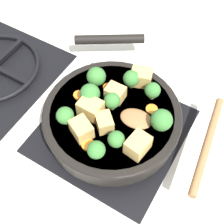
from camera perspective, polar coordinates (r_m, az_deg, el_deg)
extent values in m
plane|color=silver|center=(0.73, 0.00, -3.49)|extent=(2.40, 2.40, 0.00)
cube|color=black|center=(0.72, 0.00, -3.33)|extent=(0.31, 0.31, 0.01)
torus|color=black|center=(0.71, 0.00, -2.66)|extent=(0.24, 0.24, 0.01)
cube|color=black|center=(0.71, 0.00, -2.66)|extent=(0.01, 0.23, 0.01)
cube|color=black|center=(0.71, 0.00, -2.66)|extent=(0.23, 0.01, 0.01)
cylinder|color=black|center=(0.68, 0.00, -1.24)|extent=(0.29, 0.29, 0.05)
cylinder|color=brown|center=(0.68, 0.00, -1.06)|extent=(0.27, 0.27, 0.04)
torus|color=black|center=(0.66, 0.00, -0.19)|extent=(0.30, 0.30, 0.01)
cylinder|color=black|center=(0.82, -0.47, 13.14)|extent=(0.12, 0.16, 0.02)
ellipsoid|color=olive|center=(0.64, 4.43, -1.23)|extent=(0.06, 0.07, 0.01)
cylinder|color=olive|center=(0.64, 17.03, -5.58)|extent=(0.23, 0.05, 0.02)
cube|color=tan|center=(0.63, -1.41, -1.91)|extent=(0.05, 0.05, 0.03)
cube|color=tan|center=(0.62, -5.61, -3.13)|extent=(0.05, 0.05, 0.03)
cube|color=tan|center=(0.67, 0.62, 3.50)|extent=(0.03, 0.04, 0.03)
cube|color=tan|center=(0.70, 5.37, 6.39)|extent=(0.05, 0.05, 0.04)
cube|color=tan|center=(0.60, 4.75, -6.04)|extent=(0.05, 0.04, 0.04)
cube|color=tan|center=(0.64, -3.94, 0.72)|extent=(0.04, 0.05, 0.04)
cylinder|color=#709956|center=(0.65, -8.37, -1.61)|extent=(0.01, 0.01, 0.01)
sphere|color=#387533|center=(0.63, -8.59, -0.65)|extent=(0.04, 0.04, 0.04)
cylinder|color=#709956|center=(0.67, -3.85, 2.33)|extent=(0.01, 0.01, 0.01)
sphere|color=#387533|center=(0.66, -3.96, 3.48)|extent=(0.04, 0.04, 0.04)
cylinder|color=#709956|center=(0.70, 3.11, 5.25)|extent=(0.01, 0.01, 0.01)
sphere|color=#387533|center=(0.69, 3.19, 6.29)|extent=(0.04, 0.04, 0.04)
cylinder|color=#709956|center=(0.68, 7.27, 2.99)|extent=(0.01, 0.01, 0.01)
sphere|color=#387533|center=(0.67, 7.44, 3.97)|extent=(0.03, 0.03, 0.03)
cylinder|color=#709956|center=(0.60, -2.82, -7.76)|extent=(0.01, 0.01, 0.01)
sphere|color=#387533|center=(0.59, -2.90, -6.92)|extent=(0.04, 0.04, 0.04)
cylinder|color=#709956|center=(0.61, 0.74, -5.85)|extent=(0.01, 0.01, 0.01)
sphere|color=#387533|center=(0.60, 0.76, -5.00)|extent=(0.03, 0.03, 0.03)
cylinder|color=#709956|center=(0.70, -2.82, 5.33)|extent=(0.01, 0.01, 0.01)
sphere|color=#387533|center=(0.68, -2.90, 6.50)|extent=(0.04, 0.04, 0.04)
cylinder|color=#709956|center=(0.64, 8.77, -2.58)|extent=(0.01, 0.01, 0.01)
sphere|color=#387533|center=(0.62, 9.03, -1.47)|extent=(0.04, 0.04, 0.04)
cylinder|color=#709956|center=(0.66, 0.00, 1.12)|extent=(0.01, 0.01, 0.01)
sphere|color=#387533|center=(0.65, 0.00, 2.10)|extent=(0.03, 0.03, 0.03)
cylinder|color=orange|center=(0.69, -6.01, 3.23)|extent=(0.02, 0.02, 0.01)
cylinder|color=orange|center=(0.67, 7.27, 0.49)|extent=(0.03, 0.03, 0.01)
cylinder|color=orange|center=(0.70, -0.71, 4.52)|extent=(0.02, 0.02, 0.01)
cylinder|color=orange|center=(0.62, -4.17, -6.12)|extent=(0.03, 0.03, 0.01)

